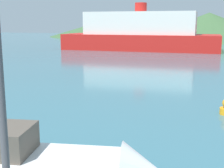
% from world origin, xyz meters
% --- Properties ---
extents(motorboat_near, '(9.07, 4.41, 2.23)m').
position_xyz_m(motorboat_near, '(1.91, 4.24, 0.50)').
color(motorboat_near, white).
rests_on(motorboat_near, ground_plane).
extents(ferry_distant, '(28.69, 12.07, 8.38)m').
position_xyz_m(ferry_distant, '(-10.90, 51.09, 2.98)').
color(ferry_distant, red).
rests_on(ferry_distant, ground_plane).
extents(hill_west, '(46.72, 46.72, 6.82)m').
position_xyz_m(hill_west, '(-38.27, 101.25, 3.41)').
color(hill_west, '#3D6038').
rests_on(hill_west, ground_plane).
extents(hill_central, '(39.50, 39.50, 7.70)m').
position_xyz_m(hill_central, '(-4.19, 90.45, 3.85)').
color(hill_central, '#3D6038').
rests_on(hill_central, ground_plane).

